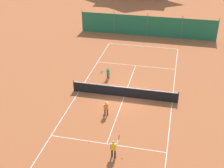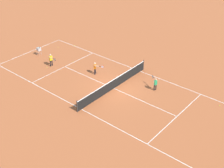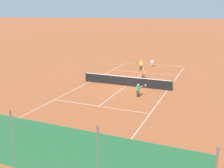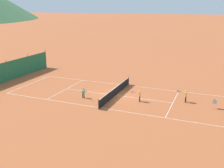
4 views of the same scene
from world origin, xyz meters
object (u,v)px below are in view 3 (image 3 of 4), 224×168
Objects in this scene: player_near_service at (143,73)px; tennis_ball_mid_court at (182,70)px; player_far_service at (139,89)px; tennis_ball_service_box at (151,128)px; tennis_ball_by_net_right at (134,122)px; tennis_ball_far_corner at (137,70)px; player_far_baseline at (141,64)px; tennis_net at (126,81)px; tennis_ball_near_corner at (154,73)px; ball_hopper at (152,62)px; tennis_ball_alley_left at (171,68)px.

player_near_service is 18.74× the size of tennis_ball_mid_court.
player_far_service is 6.46m from tennis_ball_service_box.
player_near_service is 6.07m from player_far_service.
tennis_ball_by_net_right is 1.35m from tennis_ball_service_box.
tennis_ball_far_corner is (5.46, 1.69, 0.00)m from tennis_ball_mid_court.
player_far_service is 0.90× the size of player_far_baseline.
tennis_net is 3.64m from player_far_service.
tennis_net is 139.09× the size of tennis_ball_far_corner.
player_far_baseline is 0.93m from tennis_ball_far_corner.
tennis_ball_by_net_right is 15.04m from tennis_ball_near_corner.
player_far_baseline is 19.86× the size of tennis_ball_far_corner.
player_near_service is 11.70m from tennis_ball_by_net_right.
player_far_baseline is at bearing -27.77° from tennis_ball_near_corner.
tennis_ball_mid_court is (-3.28, -6.28, -0.69)m from player_near_service.
player_near_service reaches higher than tennis_ball_by_net_right.
tennis_ball_far_corner is 0.07× the size of ball_hopper.
player_near_service is 7.12m from tennis_ball_mid_court.
tennis_ball_alley_left is at bearing -91.96° from player_far_service.
tennis_ball_by_net_right is at bearing -17.61° from tennis_ball_service_box.
ball_hopper is (-0.76, -2.86, -0.11)m from player_far_baseline.
player_far_baseline is 19.86× the size of tennis_ball_by_net_right.
tennis_ball_far_corner is at bearing -64.57° from player_near_service.
tennis_ball_near_corner is (0.93, -9.41, -0.66)m from player_far_service.
tennis_ball_far_corner is 1.00× the size of tennis_ball_near_corner.
tennis_ball_by_net_right and tennis_ball_mid_court have the same top height.
player_near_service is 3.57m from tennis_ball_near_corner.
tennis_ball_near_corner is at bearing -95.80° from player_near_service.
tennis_ball_by_net_right is at bearing 103.86° from player_far_service.
tennis_net is 139.09× the size of tennis_ball_mid_court.
player_far_baseline is 19.86× the size of tennis_ball_alley_left.
tennis_ball_near_corner is (-2.53, 1.10, 0.00)m from tennis_ball_far_corner.
tennis_ball_by_net_right is at bearing 92.72° from tennis_ball_alley_left.
tennis_ball_mid_court is at bearing -136.35° from tennis_ball_near_corner.
player_near_service is at bearing 76.64° from tennis_ball_alley_left.
player_far_baseline is at bearing -75.06° from tennis_ball_by_net_right.
tennis_ball_near_corner is (2.28, -14.86, 0.00)m from tennis_ball_by_net_right.
ball_hopper is at bearing -72.85° from tennis_ball_near_corner.
tennis_net reaches higher than tennis_ball_service_box.
player_far_baseline is 17.23m from tennis_ball_service_box.
player_far_service reaches higher than tennis_ball_service_box.
tennis_ball_mid_court is 4.05m from tennis_ball_near_corner.
player_far_baseline is 5.25m from tennis_ball_mid_court.
ball_hopper is (4.13, -1.10, 0.62)m from tennis_ball_mid_court.
tennis_ball_far_corner is (0.57, -0.07, -0.73)m from player_far_baseline.
tennis_net is 10.01m from tennis_ball_service_box.
ball_hopper is at bearing -115.55° from tennis_ball_far_corner.
tennis_ball_service_box is 19.76m from ball_hopper.
tennis_ball_by_net_right is 18.74m from tennis_ball_alley_left.
tennis_ball_alley_left is at bearing -109.81° from tennis_ball_near_corner.
tennis_ball_service_box is (-1.29, 0.41, 0.00)m from tennis_ball_by_net_right.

